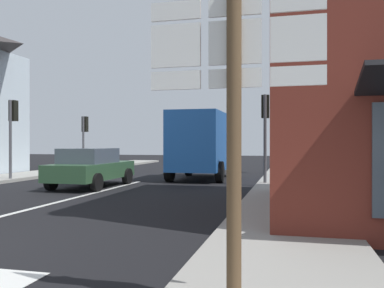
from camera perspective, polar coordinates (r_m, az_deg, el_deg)
The scene contains 10 objects.
ground_plane at distance 15.96m, azimuth -10.02°, elevation -5.87°, with size 80.00×80.00×0.00m, color black.
sidewalk_right at distance 12.63m, azimuth 13.36°, elevation -7.14°, with size 2.44×44.00×0.14m, color gray.
lane_centre_stripe at distance 12.43m, azimuth -17.54°, elevation -7.56°, with size 0.16×12.00×0.01m, color silver.
sedan_far at distance 15.93m, azimuth -13.90°, elevation -3.14°, with size 1.97×4.20×1.47m.
delivery_truck at distance 18.87m, azimuth 1.35°, elevation 0.07°, with size 2.49×5.00×3.05m.
route_sign_post at distance 3.87m, azimuth 5.92°, elevation 5.13°, with size 1.66×0.14×3.20m.
traffic_light_far_left at distance 24.72m, azimuth -14.75°, elevation 1.79°, with size 0.30×0.49×3.23m.
traffic_light_near_right at distance 16.19m, azimuth 10.19°, elevation 3.52°, with size 0.30×0.49×3.55m.
traffic_light_near_left at distance 19.40m, azimuth -23.75°, elevation 2.91°, with size 0.30×0.49×3.53m.
traffic_light_far_right at distance 22.65m, azimuth 11.21°, elevation 1.95°, with size 0.30×0.49×3.23m.
Camera 1 is at (6.40, -4.53, 1.67)m, focal length 38.23 mm.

